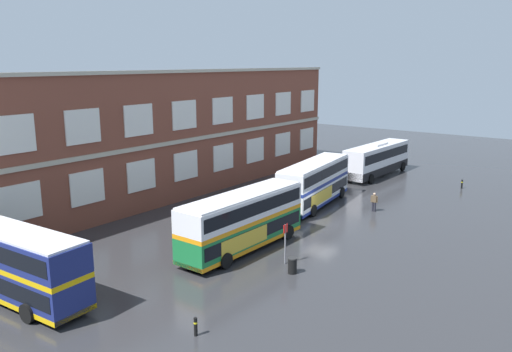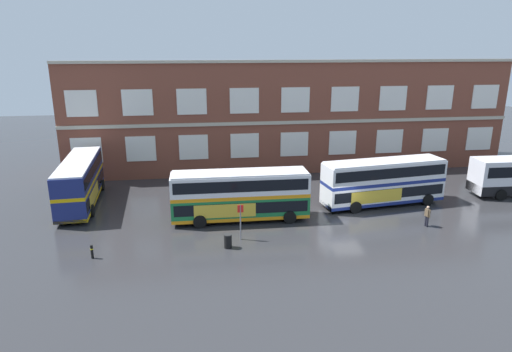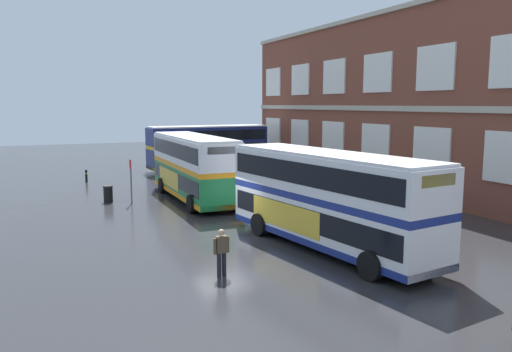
{
  "view_description": "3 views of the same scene",
  "coord_description": "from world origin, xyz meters",
  "px_view_note": "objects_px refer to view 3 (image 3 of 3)",
  "views": [
    {
      "loc": [
        -35.67,
        -20.17,
        13.01
      ],
      "look_at": [
        -4.51,
        3.33,
        4.31
      ],
      "focal_mm": 36.18,
      "sensor_mm": 36.0,
      "label": 1
    },
    {
      "loc": [
        -12.11,
        -32.55,
        13.84
      ],
      "look_at": [
        -7.49,
        0.97,
        3.79
      ],
      "focal_mm": 31.27,
      "sensor_mm": 36.0,
      "label": 2
    },
    {
      "loc": [
        22.06,
        -8.0,
        6.04
      ],
      "look_at": [
        -2.9,
        3.07,
        2.18
      ],
      "focal_mm": 35.76,
      "sensor_mm": 36.0,
      "label": 3
    }
  ],
  "objects_px": {
    "bus_stand_flag": "(131,177)",
    "station_litter_bin": "(108,194)",
    "double_decker_middle": "(193,166)",
    "waiting_passenger": "(221,250)",
    "double_decker_far": "(328,198)",
    "double_decker_near": "(208,147)",
    "safety_bollard_west": "(86,176)"
  },
  "relations": [
    {
      "from": "double_decker_near",
      "to": "safety_bollard_west",
      "type": "height_order",
      "value": "double_decker_near"
    },
    {
      "from": "double_decker_near",
      "to": "double_decker_far",
      "type": "xyz_separation_m",
      "value": [
        26.63,
        -3.74,
        0.0
      ]
    },
    {
      "from": "station_litter_bin",
      "to": "safety_bollard_west",
      "type": "bearing_deg",
      "value": -177.54
    },
    {
      "from": "double_decker_far",
      "to": "bus_stand_flag",
      "type": "xyz_separation_m",
      "value": [
        -13.31,
        -5.71,
        -0.51
      ]
    },
    {
      "from": "double_decker_middle",
      "to": "bus_stand_flag",
      "type": "distance_m",
      "value": 3.9
    },
    {
      "from": "bus_stand_flag",
      "to": "station_litter_bin",
      "type": "relative_size",
      "value": 2.62
    },
    {
      "from": "double_decker_near",
      "to": "waiting_passenger",
      "type": "bearing_deg",
      "value": -17.74
    },
    {
      "from": "waiting_passenger",
      "to": "safety_bollard_west",
      "type": "height_order",
      "value": "waiting_passenger"
    },
    {
      "from": "double_decker_far",
      "to": "waiting_passenger",
      "type": "bearing_deg",
      "value": -74.28
    },
    {
      "from": "waiting_passenger",
      "to": "safety_bollard_west",
      "type": "relative_size",
      "value": 1.79
    },
    {
      "from": "station_litter_bin",
      "to": "safety_bollard_west",
      "type": "distance_m",
      "value": 9.16
    },
    {
      "from": "waiting_passenger",
      "to": "bus_stand_flag",
      "type": "relative_size",
      "value": 0.63
    },
    {
      "from": "double_decker_middle",
      "to": "waiting_passenger",
      "type": "height_order",
      "value": "double_decker_middle"
    },
    {
      "from": "double_decker_middle",
      "to": "safety_bollard_west",
      "type": "relative_size",
      "value": 11.6
    },
    {
      "from": "double_decker_near",
      "to": "double_decker_middle",
      "type": "xyz_separation_m",
      "value": [
        13.7,
        -5.61,
        0.0
      ]
    },
    {
      "from": "bus_stand_flag",
      "to": "station_litter_bin",
      "type": "xyz_separation_m",
      "value": [
        -1.03,
        -1.25,
        -1.12
      ]
    },
    {
      "from": "station_litter_bin",
      "to": "safety_bollard_west",
      "type": "height_order",
      "value": "station_litter_bin"
    },
    {
      "from": "double_decker_middle",
      "to": "double_decker_near",
      "type": "bearing_deg",
      "value": 157.72
    },
    {
      "from": "double_decker_middle",
      "to": "double_decker_far",
      "type": "height_order",
      "value": "same"
    },
    {
      "from": "bus_stand_flag",
      "to": "station_litter_bin",
      "type": "distance_m",
      "value": 1.97
    },
    {
      "from": "double_decker_middle",
      "to": "safety_bollard_west",
      "type": "distance_m",
      "value": 12.02
    },
    {
      "from": "double_decker_middle",
      "to": "station_litter_bin",
      "type": "distance_m",
      "value": 5.53
    },
    {
      "from": "safety_bollard_west",
      "to": "waiting_passenger",
      "type": "bearing_deg",
      "value": 4.81
    },
    {
      "from": "double_decker_far",
      "to": "bus_stand_flag",
      "type": "relative_size",
      "value": 4.17
    },
    {
      "from": "station_litter_bin",
      "to": "double_decker_middle",
      "type": "bearing_deg",
      "value": 74.48
    },
    {
      "from": "bus_stand_flag",
      "to": "safety_bollard_west",
      "type": "relative_size",
      "value": 2.84
    },
    {
      "from": "station_litter_bin",
      "to": "waiting_passenger",
      "type": "bearing_deg",
      "value": 6.17
    },
    {
      "from": "safety_bollard_west",
      "to": "double_decker_middle",
      "type": "bearing_deg",
      "value": 27.42
    },
    {
      "from": "double_decker_near",
      "to": "bus_stand_flag",
      "type": "bearing_deg",
      "value": -35.36
    },
    {
      "from": "double_decker_far",
      "to": "double_decker_near",
      "type": "bearing_deg",
      "value": 172.0
    },
    {
      "from": "double_decker_far",
      "to": "waiting_passenger",
      "type": "height_order",
      "value": "double_decker_far"
    },
    {
      "from": "double_decker_middle",
      "to": "safety_bollard_west",
      "type": "xyz_separation_m",
      "value": [
        -10.57,
        -5.48,
        -1.66
      ]
    }
  ]
}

